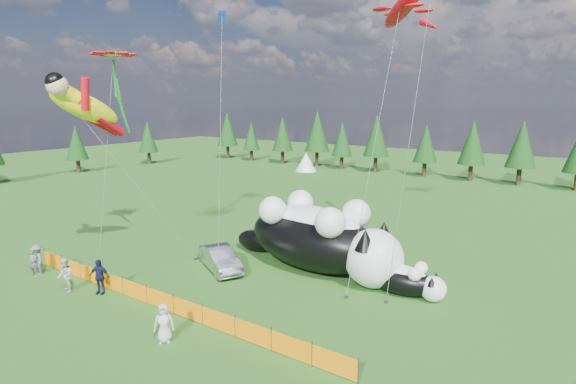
{
  "coord_description": "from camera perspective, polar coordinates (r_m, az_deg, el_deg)",
  "views": [
    {
      "loc": [
        17.25,
        -16.9,
        10.37
      ],
      "look_at": [
        3.1,
        4.0,
        5.24
      ],
      "focal_mm": 28.0,
      "sensor_mm": 36.0,
      "label": 1
    }
  ],
  "objects": [
    {
      "name": "gecko_kite",
      "position": [
        31.23,
        14.36,
        21.71
      ],
      "size": [
        7.2,
        12.09,
        18.36
      ],
      "color": "red",
      "rests_on": "ground"
    },
    {
      "name": "spectator_a",
      "position": [
        31.39,
        -29.66,
        -7.81
      ],
      "size": [
        0.7,
        0.59,
        1.62
      ],
      "primitive_type": "imported",
      "rotation": [
        0.0,
        0.0,
        0.4
      ],
      "color": "#5D5D62",
      "rests_on": "ground"
    },
    {
      "name": "spectator_e",
      "position": [
        21.05,
        -15.48,
        -15.74
      ],
      "size": [
        1.02,
        1.0,
        1.77
      ],
      "primitive_type": "imported",
      "rotation": [
        0.0,
        0.0,
        0.72
      ],
      "color": "beige",
      "rests_on": "ground"
    },
    {
      "name": "tree_line",
      "position": [
        64.57,
        18.51,
        5.23
      ],
      "size": [
        90.0,
        4.0,
        8.0
      ],
      "primitive_type": null,
      "color": "black",
      "rests_on": "ground"
    },
    {
      "name": "superhero_kite",
      "position": [
        29.77,
        -24.39,
        9.82
      ],
      "size": [
        7.05,
        7.18,
        13.01
      ],
      "color": "#FCF80D",
      "rests_on": "ground"
    },
    {
      "name": "spectator_d",
      "position": [
        31.37,
        -29.19,
        -7.5
      ],
      "size": [
        1.36,
        0.98,
        1.9
      ],
      "primitive_type": "imported",
      "rotation": [
        0.0,
        0.0,
        -0.31
      ],
      "color": "#5D5D62",
      "rests_on": "ground"
    },
    {
      "name": "flower_kite",
      "position": [
        32.37,
        -21.3,
        15.71
      ],
      "size": [
        4.06,
        5.56,
        13.98
      ],
      "color": "red",
      "rests_on": "ground"
    },
    {
      "name": "car",
      "position": [
        28.59,
        -8.59,
        -8.37
      ],
      "size": [
        4.6,
        3.48,
        1.45
      ],
      "primitive_type": "imported",
      "rotation": [
        0.0,
        0.0,
        1.07
      ],
      "color": "#B7B7BC",
      "rests_on": "ground"
    },
    {
      "name": "cat_large",
      "position": [
        27.85,
        3.99,
        -5.69
      ],
      "size": [
        12.59,
        5.51,
        4.55
      ],
      "rotation": [
        0.0,
        0.0,
        -0.12
      ],
      "color": "black",
      "rests_on": "ground"
    },
    {
      "name": "ground",
      "position": [
        26.28,
        -10.79,
        -11.97
      ],
      "size": [
        160.0,
        160.0,
        0.0
      ],
      "primitive_type": "plane",
      "color": "#0D3B0A",
      "rests_on": "ground"
    },
    {
      "name": "diamond_kite_a",
      "position": [
        31.51,
        -8.4,
        19.51
      ],
      "size": [
        4.22,
        5.77,
        17.05
      ],
      "color": "#0B34B0",
      "rests_on": "ground"
    },
    {
      "name": "spectator_b",
      "position": [
        27.83,
        -26.45,
        -9.5
      ],
      "size": [
        1.1,
        0.91,
        1.95
      ],
      "primitive_type": "imported",
      "rotation": [
        0.0,
        0.0,
        -0.45
      ],
      "color": "beige",
      "rests_on": "ground"
    },
    {
      "name": "safety_fence",
      "position": [
        24.25,
        -15.95,
        -13.0
      ],
      "size": [
        22.06,
        0.06,
        1.1
      ],
      "color": "#262626",
      "rests_on": "ground"
    },
    {
      "name": "spectator_c",
      "position": [
        26.91,
        -22.84,
        -9.87
      ],
      "size": [
        1.3,
        1.01,
        1.97
      ],
      "primitive_type": "imported",
      "rotation": [
        0.0,
        0.0,
        0.41
      ],
      "color": "#131736",
      "rests_on": "ground"
    },
    {
      "name": "festival_tents",
      "position": [
        57.94,
        27.47,
        1.27
      ],
      "size": [
        50.0,
        3.2,
        2.8
      ],
      "primitive_type": null,
      "color": "white",
      "rests_on": "ground"
    },
    {
      "name": "cat_small",
      "position": [
        25.61,
        14.55,
        -10.64
      ],
      "size": [
        5.15,
        1.85,
        1.86
      ],
      "rotation": [
        0.0,
        0.0,
        0.01
      ],
      "color": "black",
      "rests_on": "ground"
    }
  ]
}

